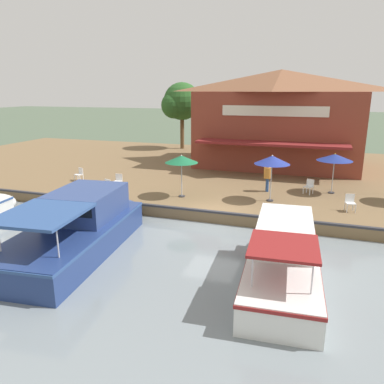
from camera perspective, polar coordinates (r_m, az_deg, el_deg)
ground_plane at (r=18.49m, az=3.20°, el=-5.04°), size 220.00×220.00×0.00m
quay_deck at (r=28.76m, az=9.10°, el=2.82°), size 22.00×56.00×0.60m
quay_edge_fender at (r=18.36m, az=3.32°, el=-3.03°), size 0.20×50.40×0.10m
waterfront_restaurant at (r=30.58m, az=13.13°, el=10.97°), size 9.58×12.60×7.32m
patio_umbrella_mid_patio_right at (r=20.21m, az=12.12°, el=4.79°), size 1.88×1.88×2.52m
patio_umbrella_near_quay_edge at (r=22.84m, az=20.93°, el=4.94°), size 1.99×1.99×2.34m
patio_umbrella_far_corner at (r=20.61m, az=-1.62°, el=5.01°), size 1.83×1.83×2.39m
cafe_chair_back_row_seat at (r=22.09m, az=-12.95°, el=0.91°), size 0.54×0.54×0.85m
cafe_chair_under_first_umbrella at (r=22.61m, az=17.41°, el=0.92°), size 0.58×0.58×0.85m
cafe_chair_mid_patio at (r=25.82m, az=-16.78°, el=2.70°), size 0.57×0.57×0.85m
cafe_chair_beside_entrance at (r=23.33m, az=-11.19°, el=1.77°), size 0.46×0.46×0.85m
cafe_chair_facing_river at (r=20.05m, az=22.96°, el=-1.40°), size 0.53×0.53×0.85m
person_mid_patio at (r=22.39m, az=11.47°, el=2.68°), size 0.47×0.47×1.67m
motorboat_outer_channel at (r=16.43m, az=-16.18°, el=-4.87°), size 9.17×3.95×2.29m
motorboat_second_along at (r=13.62m, az=13.73°, el=-9.30°), size 7.45×2.73×2.09m
tree_behind_restaurant at (r=38.22m, az=-1.84°, el=13.47°), size 3.88×3.69×6.57m
tree_downstream_bank at (r=35.06m, az=17.17°, el=12.66°), size 3.58×3.41×6.43m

